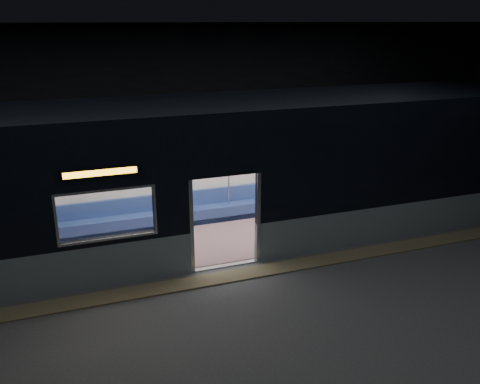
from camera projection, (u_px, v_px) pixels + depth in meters
station_floor at (242, 289)px, 10.09m from camera, size 24.00×14.00×0.01m
station_envelope at (243, 104)px, 8.91m from camera, size 24.00×14.00×5.00m
tactile_strip at (233, 276)px, 10.58m from camera, size 22.80×0.50×0.03m
metro_car at (205, 167)px, 11.76m from camera, size 18.00×3.04×3.35m
passenger at (285, 186)px, 13.82m from camera, size 0.39×0.67×1.34m
handbag at (289, 192)px, 13.67m from camera, size 0.32×0.30×0.13m
transit_map at (330, 153)px, 14.35m from camera, size 1.03×0.03×0.67m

